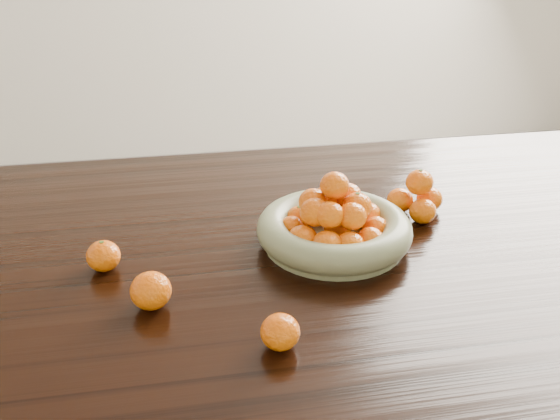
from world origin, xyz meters
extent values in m
cube|color=black|center=(0.00, 0.00, 0.73)|extent=(2.00, 1.00, 0.04)
cylinder|color=#727757|center=(0.09, -0.02, 0.76)|extent=(0.26, 0.26, 0.01)
torus|color=#727757|center=(0.09, -0.02, 0.78)|extent=(0.29, 0.29, 0.05)
ellipsoid|color=orange|center=(0.16, 0.01, 0.79)|extent=(0.06, 0.06, 0.05)
ellipsoid|color=orange|center=(0.12, 0.05, 0.79)|extent=(0.05, 0.05, 0.05)
ellipsoid|color=orange|center=(0.08, 0.05, 0.79)|extent=(0.05, 0.05, 0.05)
ellipsoid|color=orange|center=(0.03, 0.03, 0.79)|extent=(0.05, 0.05, 0.05)
ellipsoid|color=orange|center=(0.01, -0.01, 0.78)|extent=(0.05, 0.05, 0.04)
ellipsoid|color=orange|center=(0.02, -0.06, 0.79)|extent=(0.06, 0.06, 0.05)
ellipsoid|color=orange|center=(0.05, -0.09, 0.79)|extent=(0.06, 0.06, 0.05)
ellipsoid|color=orange|center=(0.09, -0.10, 0.79)|extent=(0.05, 0.05, 0.05)
ellipsoid|color=orange|center=(0.14, -0.08, 0.79)|extent=(0.05, 0.05, 0.05)
ellipsoid|color=orange|center=(0.16, -0.04, 0.78)|extent=(0.05, 0.05, 0.04)
ellipsoid|color=orange|center=(0.09, -0.02, 0.79)|extent=(0.05, 0.05, 0.05)
ellipsoid|color=orange|center=(0.12, 0.01, 0.83)|extent=(0.05, 0.05, 0.05)
ellipsoid|color=orange|center=(0.08, 0.02, 0.83)|extent=(0.05, 0.05, 0.04)
ellipsoid|color=orange|center=(0.05, 0.00, 0.83)|extent=(0.05, 0.05, 0.05)
ellipsoid|color=orange|center=(0.04, -0.04, 0.83)|extent=(0.06, 0.06, 0.05)
ellipsoid|color=orange|center=(0.07, -0.06, 0.83)|extent=(0.05, 0.05, 0.05)
ellipsoid|color=orange|center=(0.11, -0.06, 0.83)|extent=(0.05, 0.05, 0.05)
ellipsoid|color=orange|center=(0.12, -0.03, 0.83)|extent=(0.05, 0.05, 0.05)
ellipsoid|color=orange|center=(0.08, -0.02, 0.87)|extent=(0.05, 0.05, 0.05)
ellipsoid|color=orange|center=(0.28, 0.04, 0.78)|extent=(0.05, 0.05, 0.05)
ellipsoid|color=orange|center=(0.32, 0.09, 0.78)|extent=(0.05, 0.05, 0.05)
ellipsoid|color=orange|center=(0.26, 0.09, 0.78)|extent=(0.05, 0.05, 0.05)
ellipsoid|color=orange|center=(0.28, 0.07, 0.82)|extent=(0.06, 0.06, 0.05)
ellipsoid|color=orange|center=(-0.33, -0.04, 0.78)|extent=(0.06, 0.06, 0.05)
ellipsoid|color=orange|center=(-0.25, -0.16, 0.78)|extent=(0.06, 0.06, 0.06)
ellipsoid|color=orange|center=(-0.07, -0.30, 0.78)|extent=(0.06, 0.06, 0.05)
camera|label=1|loc=(-0.19, -1.00, 1.32)|focal=40.00mm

